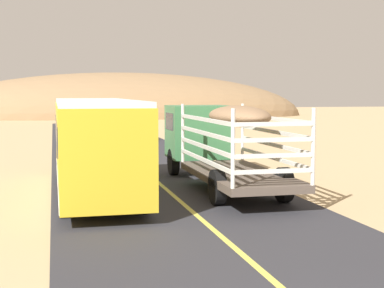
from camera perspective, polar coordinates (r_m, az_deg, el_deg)
livestock_truck at (r=22.20m, az=2.02°, el=0.79°), size 2.53×9.70×3.02m
bus at (r=19.55m, az=-9.55°, el=-0.00°), size 2.54×10.00×3.21m
car_far at (r=41.98m, az=-6.57°, el=1.84°), size 1.90×4.62×1.93m
distant_hill at (r=83.71m, az=-7.04°, el=2.72°), size 54.61×21.91×12.60m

